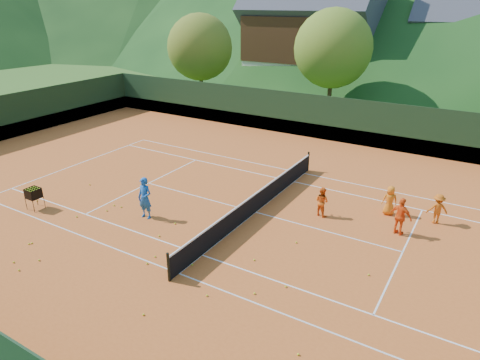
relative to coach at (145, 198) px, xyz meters
The scene contains 39 objects.
ground 4.93m from the coach, 37.02° to the left, with size 400.00×400.00×0.00m, color #2D531A.
clay_court 4.92m from the coach, 37.02° to the left, with size 40.00×24.00×0.02m, color #C1561F.
coach is the anchor object (origin of this frame).
student_a 7.71m from the coach, 32.82° to the left, with size 0.65×0.50×1.33m, color orange.
student_b 10.66m from the coach, 23.35° to the left, with size 0.93×0.39×1.59m, color #FE5B16.
student_c 10.72m from the coach, 32.86° to the left, with size 0.65×0.42×1.34m, color orange.
student_d 12.50m from the coach, 28.92° to the left, with size 0.86×0.49×1.32m, color #CD5B12.
tennis_ball_0 5.82m from the coach, ahead, with size 0.07×0.07×0.07m, color #CAE125.
tennis_ball_1 3.92m from the coach, 10.01° to the left, with size 0.07×0.07×0.07m, color #CAE125.
tennis_ball_2 3.45m from the coach, 42.10° to the right, with size 0.07×0.07×0.07m, color #CAE125.
tennis_ball_3 3.83m from the coach, 47.16° to the right, with size 0.07×0.07×0.07m, color #CAE125.
tennis_ball_4 2.08m from the coach, 32.00° to the right, with size 0.07×0.07×0.07m, color #CAE125.
tennis_ball_7 9.64m from the coach, ahead, with size 0.07×0.07×0.07m, color #CAE125.
tennis_ball_8 7.58m from the coach, 10.37° to the right, with size 0.07×0.07×0.07m, color #CAE125.
tennis_ball_9 6.31m from the coach, 29.68° to the right, with size 0.07×0.07×0.07m, color #CAE125.
tennis_ball_10 4.51m from the coach, 26.11° to the right, with size 0.07×0.07×0.07m, color #CAE125.
tennis_ball_11 6.53m from the coach, 48.27° to the right, with size 0.07×0.07×0.07m, color #CAE125.
tennis_ball_12 9.80m from the coach, 23.29° to the right, with size 0.07×0.07×0.07m, color #CAE125.
tennis_ball_13 5.51m from the coach, 108.05° to the right, with size 0.07×0.07×0.07m, color #CAE125.
tennis_ball_15 2.25m from the coach, behind, with size 0.07×0.07×0.07m, color #CAE125.
tennis_ball_16 1.73m from the coach, ahead, with size 0.07×0.07×0.07m, color #CAE125.
tennis_ball_17 3.20m from the coach, 148.66° to the right, with size 0.07×0.07×0.07m, color #CAE125.
tennis_ball_18 4.71m from the coach, 119.99° to the right, with size 0.07×0.07×0.07m, color #CAE125.
tennis_ball_19 7.10m from the coach, 18.25° to the right, with size 0.07×0.07×0.07m, color #CAE125.
tennis_ball_20 2.19m from the coach, 165.38° to the right, with size 0.07×0.07×0.07m, color #CAE125.
tennis_ball_22 6.75m from the coach, 12.19° to the left, with size 0.07×0.07×0.07m, color #CAE125.
tennis_ball_23 1.89m from the coach, behind, with size 0.07×0.07×0.07m, color #CAE125.
tennis_ball_25 5.81m from the coach, 164.85° to the right, with size 0.07×0.07×0.07m, color #CAE125.
tennis_ball_26 4.80m from the coach, 102.33° to the right, with size 0.07×0.07×0.07m, color #CAE125.
tennis_ball_27 5.18m from the coach, 167.03° to the left, with size 0.07×0.07×0.07m, color #CAE125.
tennis_ball_28 4.81m from the coach, 119.96° to the right, with size 0.07×0.07×0.07m, color #CAE125.
tennis_ball_29 5.55m from the coach, 101.16° to the right, with size 0.07×0.07×0.07m, color #CAE125.
court_lines 4.92m from the coach, 37.02° to the left, with size 23.83×11.03×0.00m.
tennis_net 4.85m from the coach, 37.02° to the left, with size 0.10×12.07×1.10m.
perimeter_fence 4.84m from the coach, 37.02° to the left, with size 40.40×24.24×3.00m.
ball_hopper 5.31m from the coach, 158.14° to the right, with size 0.57×0.57×1.00m.
chalet_left 33.81m from the coach, 100.57° to the left, with size 13.80×9.93×12.92m.
tree_a 24.49m from the coach, 120.14° to the left, with size 6.00×6.00×7.88m.
tree_b 23.30m from the coach, 90.35° to the left, with size 6.40×6.40×8.40m.
Camera 1 is at (8.30, -15.07, 8.81)m, focal length 32.00 mm.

